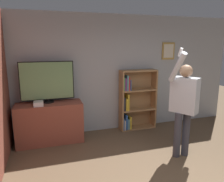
% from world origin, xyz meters
% --- Properties ---
extents(wall_back, '(6.40, 0.09, 2.70)m').
position_xyz_m(wall_back, '(0.01, 2.86, 1.35)').
color(wall_back, '#9EA3A8').
rests_on(wall_back, ground_plane).
extents(tv_ledge, '(1.34, 0.53, 0.84)m').
position_xyz_m(tv_ledge, '(-1.44, 2.51, 0.42)').
color(tv_ledge, brown).
rests_on(tv_ledge, ground_plane).
extents(television, '(1.07, 0.22, 0.86)m').
position_xyz_m(television, '(-1.44, 2.60, 1.28)').
color(television, black).
rests_on(television, tv_ledge).
extents(game_console, '(0.18, 0.23, 0.09)m').
position_xyz_m(game_console, '(-1.63, 2.39, 0.88)').
color(game_console, silver).
rests_on(game_console, tv_ledge).
extents(bookshelf, '(0.89, 0.28, 1.44)m').
position_xyz_m(bookshelf, '(0.55, 2.68, 0.70)').
color(bookshelf, '#997047').
rests_on(bookshelf, ground_plane).
extents(person, '(0.61, 0.57, 1.97)m').
position_xyz_m(person, '(0.84, 1.16, 1.03)').
color(person, '#383842').
rests_on(person, ground_plane).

